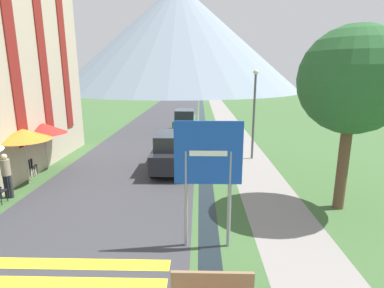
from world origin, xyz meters
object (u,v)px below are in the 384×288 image
(parked_car_far, at_px, (185,121))
(parked_car_near, at_px, (172,151))
(streetlamp, at_px, (254,106))
(cafe_umbrella_rear_red, at_px, (44,128))
(road_sign, at_px, (208,166))
(person_standing_terrace, at_px, (6,173))
(cafe_umbrella_middle_orange, at_px, (23,135))
(cafe_chair_far_right, at_px, (30,165))
(tree_by_path, at_px, (353,81))
(cafe_chair_far_left, at_px, (27,166))

(parked_car_far, bearing_deg, parked_car_near, -91.05)
(streetlamp, bearing_deg, cafe_umbrella_rear_red, -168.34)
(road_sign, height_order, person_standing_terrace, road_sign)
(cafe_umbrella_middle_orange, distance_m, streetlamp, 10.95)
(cafe_umbrella_middle_orange, bearing_deg, streetlamp, 22.12)
(cafe_chair_far_right, bearing_deg, tree_by_path, 7.13)
(cafe_chair_far_right, relative_size, tree_by_path, 0.14)
(cafe_chair_far_left, bearing_deg, tree_by_path, -40.46)
(cafe_umbrella_middle_orange, bearing_deg, cafe_chair_far_right, 115.87)
(parked_car_near, xyz_separation_m, cafe_umbrella_middle_orange, (-5.90, -2.14, 1.22))
(cafe_chair_far_left, bearing_deg, parked_car_far, 30.34)
(parked_car_near, distance_m, cafe_chair_far_left, 6.54)
(person_standing_terrace, relative_size, streetlamp, 0.36)
(streetlamp, xyz_separation_m, tree_by_path, (1.95, -6.15, 1.48))
(parked_car_far, xyz_separation_m, cafe_umbrella_rear_red, (-6.25, -9.35, 1.11))
(cafe_chair_far_right, xyz_separation_m, person_standing_terrace, (0.53, -2.41, 0.48))
(cafe_umbrella_rear_red, relative_size, streetlamp, 0.48)
(cafe_chair_far_right, relative_size, cafe_umbrella_middle_orange, 0.36)
(cafe_umbrella_middle_orange, bearing_deg, parked_car_near, 19.97)
(parked_car_near, bearing_deg, cafe_chair_far_right, -169.15)
(tree_by_path, bearing_deg, cafe_umbrella_middle_orange, 170.44)
(cafe_chair_far_right, distance_m, cafe_umbrella_middle_orange, 1.91)
(cafe_chair_far_right, bearing_deg, parked_car_near, 31.28)
(cafe_umbrella_rear_red, relative_size, person_standing_terrace, 1.33)
(parked_car_far, bearing_deg, cafe_umbrella_rear_red, -123.78)
(parked_car_far, bearing_deg, cafe_umbrella_middle_orange, -118.17)
(parked_car_near, height_order, cafe_chair_far_left, parked_car_near)
(cafe_chair_far_left, bearing_deg, parked_car_near, -15.73)
(person_standing_terrace, distance_m, tree_by_path, 12.46)
(cafe_umbrella_middle_orange, distance_m, person_standing_terrace, 1.87)
(cafe_chair_far_left, relative_size, person_standing_terrace, 0.50)
(parked_car_far, height_order, tree_by_path, tree_by_path)
(cafe_chair_far_left, distance_m, cafe_umbrella_rear_red, 1.96)
(cafe_chair_far_right, distance_m, cafe_umbrella_rear_red, 1.86)
(road_sign, bearing_deg, cafe_umbrella_rear_red, 139.49)
(cafe_chair_far_right, bearing_deg, cafe_umbrella_middle_orange, -43.70)
(cafe_chair_far_left, bearing_deg, cafe_chair_far_right, 50.29)
(parked_car_near, bearing_deg, cafe_umbrella_rear_red, -178.53)
(road_sign, bearing_deg, cafe_chair_far_right, 145.36)
(streetlamp, distance_m, tree_by_path, 6.62)
(streetlamp, bearing_deg, cafe_chair_far_right, -163.22)
(road_sign, distance_m, parked_car_far, 15.98)
(road_sign, bearing_deg, person_standing_terrace, 157.55)
(parked_car_near, xyz_separation_m, cafe_chair_far_left, (-6.38, -1.37, -0.40))
(cafe_chair_far_left, xyz_separation_m, streetlamp, (10.60, 3.34, 2.34))
(cafe_umbrella_rear_red, height_order, person_standing_terrace, cafe_umbrella_rear_red)
(streetlamp, bearing_deg, parked_car_far, 119.27)
(parked_car_far, distance_m, cafe_umbrella_middle_orange, 12.92)
(road_sign, height_order, cafe_chair_far_right, road_sign)
(cafe_chair_far_right, relative_size, person_standing_terrace, 0.50)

